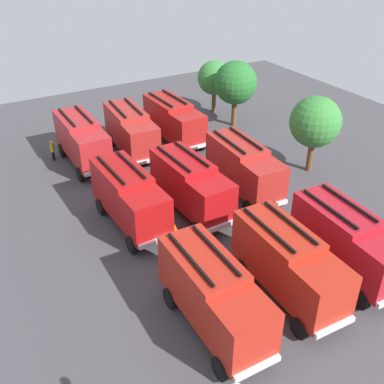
{
  "coord_description": "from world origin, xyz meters",
  "views": [
    {
      "loc": [
        22.87,
        -13.28,
        17.3
      ],
      "look_at": [
        0.0,
        0.0,
        1.4
      ],
      "focal_mm": 42.58,
      "sensor_mm": 36.0,
      "label": 1
    }
  ],
  "objects_px": {
    "fire_truck_7": "(244,167)",
    "firefighter_0": "(52,150)",
    "traffic_cone_1": "(175,228)",
    "fire_truck_6": "(174,120)",
    "tree_0": "(214,78)",
    "fire_truck_5": "(289,262)",
    "fire_truck_2": "(214,294)",
    "fire_truck_3": "(131,130)",
    "fire_truck_4": "(191,184)",
    "firefighter_1": "(135,124)",
    "tree_1": "(236,83)",
    "fire_truck_8": "(347,240)",
    "tree_2": "(315,122)",
    "fire_truck_0": "(82,139)",
    "fire_truck_1": "(129,196)",
    "traffic_cone_0": "(180,163)"
  },
  "relations": [
    {
      "from": "fire_truck_0",
      "to": "tree_0",
      "type": "xyz_separation_m",
      "value": [
        -4.62,
        15.5,
        1.4
      ]
    },
    {
      "from": "fire_truck_0",
      "to": "firefighter_1",
      "type": "relative_size",
      "value": 4.2
    },
    {
      "from": "fire_truck_3",
      "to": "fire_truck_5",
      "type": "height_order",
      "value": "same"
    },
    {
      "from": "fire_truck_6",
      "to": "fire_truck_3",
      "type": "bearing_deg",
      "value": -87.78
    },
    {
      "from": "fire_truck_4",
      "to": "fire_truck_7",
      "type": "xyz_separation_m",
      "value": [
        -0.3,
        4.56,
        0.0
      ]
    },
    {
      "from": "fire_truck_2",
      "to": "fire_truck_8",
      "type": "relative_size",
      "value": 0.99
    },
    {
      "from": "fire_truck_3",
      "to": "tree_0",
      "type": "relative_size",
      "value": 1.39
    },
    {
      "from": "fire_truck_4",
      "to": "traffic_cone_1",
      "type": "height_order",
      "value": "fire_truck_4"
    },
    {
      "from": "fire_truck_3",
      "to": "fire_truck_7",
      "type": "height_order",
      "value": "same"
    },
    {
      "from": "fire_truck_1",
      "to": "fire_truck_2",
      "type": "xyz_separation_m",
      "value": [
        10.1,
        -0.08,
        0.0
      ]
    },
    {
      "from": "fire_truck_0",
      "to": "fire_truck_6",
      "type": "xyz_separation_m",
      "value": [
        0.02,
        8.33,
        0.0
      ]
    },
    {
      "from": "fire_truck_5",
      "to": "traffic_cone_0",
      "type": "xyz_separation_m",
      "value": [
        -15.65,
        2.24,
        -1.83
      ]
    },
    {
      "from": "fire_truck_5",
      "to": "firefighter_0",
      "type": "bearing_deg",
      "value": -161.88
    },
    {
      "from": "firefighter_0",
      "to": "fire_truck_5",
      "type": "bearing_deg",
      "value": -45.36
    },
    {
      "from": "tree_1",
      "to": "traffic_cone_1",
      "type": "relative_size",
      "value": 8.58
    },
    {
      "from": "fire_truck_4",
      "to": "firefighter_1",
      "type": "distance_m",
      "value": 14.31
    },
    {
      "from": "traffic_cone_0",
      "to": "fire_truck_5",
      "type": "bearing_deg",
      "value": -8.14
    },
    {
      "from": "fire_truck_8",
      "to": "firefighter_1",
      "type": "height_order",
      "value": "fire_truck_8"
    },
    {
      "from": "fire_truck_2",
      "to": "tree_1",
      "type": "height_order",
      "value": "tree_1"
    },
    {
      "from": "fire_truck_2",
      "to": "fire_truck_3",
      "type": "xyz_separation_m",
      "value": [
        -19.79,
        4.42,
        0.0
      ]
    },
    {
      "from": "firefighter_0",
      "to": "fire_truck_2",
      "type": "bearing_deg",
      "value": -56.79
    },
    {
      "from": "fire_truck_3",
      "to": "fire_truck_6",
      "type": "height_order",
      "value": "same"
    },
    {
      "from": "tree_2",
      "to": "fire_truck_6",
      "type": "bearing_deg",
      "value": -146.11
    },
    {
      "from": "fire_truck_2",
      "to": "fire_truck_6",
      "type": "xyz_separation_m",
      "value": [
        -20.07,
        8.62,
        0.0
      ]
    },
    {
      "from": "fire_truck_5",
      "to": "fire_truck_8",
      "type": "height_order",
      "value": "same"
    },
    {
      "from": "fire_truck_0",
      "to": "fire_truck_8",
      "type": "distance_m",
      "value": 21.9
    },
    {
      "from": "fire_truck_2",
      "to": "firefighter_1",
      "type": "height_order",
      "value": "fire_truck_2"
    },
    {
      "from": "fire_truck_4",
      "to": "fire_truck_5",
      "type": "height_order",
      "value": "same"
    },
    {
      "from": "fire_truck_1",
      "to": "tree_2",
      "type": "distance_m",
      "value": 15.46
    },
    {
      "from": "fire_truck_1",
      "to": "fire_truck_7",
      "type": "distance_m",
      "value": 8.7
    },
    {
      "from": "tree_2",
      "to": "fire_truck_2",
      "type": "bearing_deg",
      "value": -57.13
    },
    {
      "from": "fire_truck_2",
      "to": "traffic_cone_1",
      "type": "bearing_deg",
      "value": 166.35
    },
    {
      "from": "fire_truck_1",
      "to": "traffic_cone_0",
      "type": "bearing_deg",
      "value": 128.18
    },
    {
      "from": "fire_truck_8",
      "to": "firefighter_1",
      "type": "bearing_deg",
      "value": -171.04
    },
    {
      "from": "fire_truck_1",
      "to": "fire_truck_8",
      "type": "height_order",
      "value": "same"
    },
    {
      "from": "fire_truck_8",
      "to": "tree_0",
      "type": "bearing_deg",
      "value": 167.47
    },
    {
      "from": "traffic_cone_1",
      "to": "firefighter_0",
      "type": "bearing_deg",
      "value": -164.96
    },
    {
      "from": "fire_truck_8",
      "to": "firefighter_1",
      "type": "relative_size",
      "value": 4.28
    },
    {
      "from": "tree_0",
      "to": "traffic_cone_0",
      "type": "relative_size",
      "value": 8.06
    },
    {
      "from": "fire_truck_6",
      "to": "fire_truck_5",
      "type": "bearing_deg",
      "value": -13.06
    },
    {
      "from": "fire_truck_8",
      "to": "fire_truck_4",
      "type": "bearing_deg",
      "value": -151.83
    },
    {
      "from": "fire_truck_0",
      "to": "fire_truck_1",
      "type": "bearing_deg",
      "value": -1.06
    },
    {
      "from": "fire_truck_7",
      "to": "fire_truck_6",
      "type": "bearing_deg",
      "value": -175.72
    },
    {
      "from": "fire_truck_7",
      "to": "firefighter_0",
      "type": "height_order",
      "value": "fire_truck_7"
    },
    {
      "from": "tree_2",
      "to": "traffic_cone_1",
      "type": "distance_m",
      "value": 14.02
    },
    {
      "from": "fire_truck_3",
      "to": "firefighter_1",
      "type": "xyz_separation_m",
      "value": [
        -3.76,
        1.96,
        -1.19
      ]
    },
    {
      "from": "tree_1",
      "to": "traffic_cone_1",
      "type": "xyz_separation_m",
      "value": [
        12.86,
        -13.44,
        -3.83
      ]
    },
    {
      "from": "fire_truck_4",
      "to": "fire_truck_0",
      "type": "bearing_deg",
      "value": -161.6
    },
    {
      "from": "fire_truck_5",
      "to": "tree_2",
      "type": "distance_m",
      "value": 14.87
    },
    {
      "from": "fire_truck_6",
      "to": "tree_0",
      "type": "relative_size",
      "value": 1.37
    }
  ]
}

